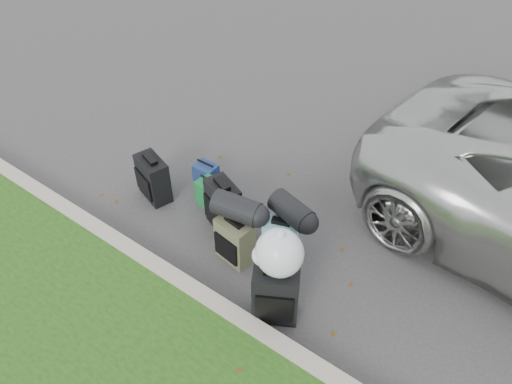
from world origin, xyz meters
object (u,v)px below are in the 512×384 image
Objects in this scene: suitcase_small_black at (153,178)px; tote_green at (210,193)px; suitcase_large_black_right at (276,295)px; suitcase_olive at (235,240)px; suitcase_teal at (280,240)px; suitcase_large_black_left at (223,206)px; tote_navy at (206,175)px.

tote_green is at bearing 41.97° from suitcase_small_black.
suitcase_olive is at bearing 125.47° from suitcase_large_black_right.
suitcase_olive is 0.83× the size of suitcase_large_black_right.
suitcase_teal is at bearing 21.01° from suitcase_small_black.
tote_green is at bearing 174.70° from suitcase_large_black_left.
suitcase_olive is 1.60× the size of tote_green.
tote_green is 0.40m from tote_navy.
suitcase_teal is 0.78× the size of suitcase_large_black_right.
suitcase_teal is 0.79m from suitcase_large_black_right.
suitcase_olive is 0.94m from tote_green.
suitcase_olive is at bearing -161.01° from suitcase_teal.
suitcase_large_black_right is 2.21× the size of tote_navy.
suitcase_small_black is at bearing -148.70° from tote_green.
suitcase_large_black_left is 1.21× the size of suitcase_teal.
suitcase_olive is 1.07× the size of suitcase_teal.
tote_navy is at bearing 118.99° from suitcase_large_black_right.
suitcase_olive reaches higher than tote_navy.
suitcase_large_black_right reaches higher than suitcase_olive.
suitcase_olive is 1.34m from tote_navy.
suitcase_large_black_left is 0.53m from suitcase_olive.
suitcase_large_black_left is 1.38m from suitcase_large_black_right.
suitcase_large_black_left reaches higher than suitcase_small_black.
tote_navy is (0.37, 0.56, -0.14)m from suitcase_small_black.
suitcase_teal is (0.38, 0.31, -0.02)m from suitcase_olive.
suitcase_small_black is 0.73m from tote_green.
suitcase_small_black is at bearing 135.94° from suitcase_large_black_right.
suitcase_teal is (0.80, -0.01, -0.06)m from suitcase_large_black_left.
tote_navy is (-1.46, 0.47, -0.11)m from suitcase_teal.
suitcase_large_black_right is 1.92× the size of tote_green.
suitcase_large_black_left reaches higher than tote_navy.
suitcase_small_black reaches higher than tote_navy.
suitcase_large_black_left is 2.10× the size of tote_navy.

